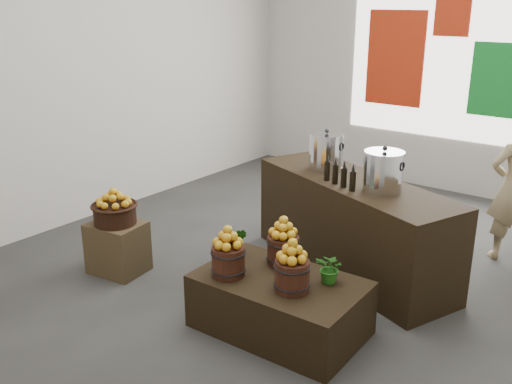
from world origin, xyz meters
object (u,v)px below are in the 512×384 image
Objects in this scene: counter at (353,226)px; crate at (118,247)px; stock_pot_left at (326,152)px; display_table at (280,304)px; stock_pot_center at (383,172)px; wicker_basket at (115,214)px.

crate is at bearing -119.85° from counter.
counter is 6.47× the size of stock_pot_left.
counter is at bearing 91.52° from display_table.
display_table is at bearing -71.19° from stock_pot_left.
counter is 6.47× the size of stock_pot_center.
counter is at bearing 39.25° from crate.
stock_pot_center is (0.82, -0.31, 0.00)m from stock_pot_left.
stock_pot_left reaches higher than wicker_basket.
display_table is 3.80× the size of stock_pot_center.
counter reaches higher than crate.
wicker_basket is 2.33m from stock_pot_left.
wicker_basket reaches higher than display_table.
stock_pot_center is at bearing 76.33° from display_table.
crate is 1.46× the size of stock_pot_center.
display_table is 1.95m from stock_pot_left.
wicker_basket is at bearing -129.86° from stock_pot_left.
wicker_basket is at bearing 0.00° from crate.
stock_pot_left is 1.00× the size of stock_pot_center.
wicker_basket is (0.00, 0.00, 0.37)m from crate.
wicker_basket is 2.74m from stock_pot_center.
stock_pot_left is (-0.55, 1.62, 0.93)m from display_table.
counter is at bearing 159.09° from stock_pot_center.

